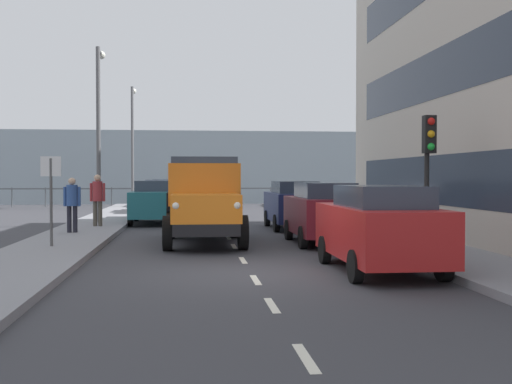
{
  "coord_description": "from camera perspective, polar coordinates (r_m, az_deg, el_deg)",
  "views": [
    {
      "loc": [
        1.22,
        12.46,
        1.91
      ],
      "look_at": [
        -0.79,
        -6.47,
        1.43
      ],
      "focal_mm": 44.67,
      "sensor_mm": 36.0,
      "label": 1
    }
  ],
  "objects": [
    {
      "name": "sidewalk_right",
      "position": [
        21.65,
        -15.11,
        -3.46
      ],
      "size": [
        2.27,
        39.19,
        0.15
      ],
      "primitive_type": "cube",
      "color": "gray",
      "rests_on": "ground_plane"
    },
    {
      "name": "pedestrian_strolling",
      "position": [
        22.95,
        -14.0,
        -0.31
      ],
      "size": [
        0.53,
        0.34,
        1.81
      ],
      "color": "#4C473D",
      "rests_on": "sidewalk_right"
    },
    {
      "name": "lamp_post_far",
      "position": [
        37.76,
        -10.99,
        4.97
      ],
      "size": [
        0.32,
        1.14,
        6.93
      ],
      "color": "#59595B",
      "rests_on": "sidewalk_right"
    },
    {
      "name": "car_red_kerbside_near",
      "position": [
        12.88,
        10.96,
        -3.1
      ],
      "size": [
        1.8,
        4.17,
        1.72
      ],
      "color": "#B21E1E",
      "rests_on": "ground_plane"
    },
    {
      "name": "ground_plane",
      "position": [
        21.42,
        -2.77,
        -3.67
      ],
      "size": [
        80.0,
        80.0,
        0.0
      ],
      "primitive_type": "plane",
      "color": "#38383D"
    },
    {
      "name": "seawall_railing",
      "position": [
        40.33,
        -4.31,
        0.03
      ],
      "size": [
        28.08,
        0.08,
        1.2
      ],
      "color": "#4C5156",
      "rests_on": "ground_plane"
    },
    {
      "name": "sidewalk_left",
      "position": [
        22.17,
        9.27,
        -3.32
      ],
      "size": [
        2.27,
        39.19,
        0.15
      ],
      "primitive_type": "cube",
      "color": "gray",
      "rests_on": "ground_plane"
    },
    {
      "name": "road_centreline_markings",
      "position": [
        21.19,
        -2.74,
        -3.71
      ],
      "size": [
        0.12,
        35.6,
        0.01
      ],
      "color": "silver",
      "rests_on": "ground_plane"
    },
    {
      "name": "truck_vintage_orange",
      "position": [
        17.65,
        -4.66,
        -0.93
      ],
      "size": [
        2.17,
        5.64,
        2.43
      ],
      "color": "black",
      "rests_on": "ground_plane"
    },
    {
      "name": "traffic_light_near",
      "position": [
        15.77,
        15.19,
        3.45
      ],
      "size": [
        0.28,
        0.41,
        3.2
      ],
      "color": "black",
      "rests_on": "sidewalk_left"
    },
    {
      "name": "car_grey_oppositeside_1",
      "position": [
        32.02,
        -8.42,
        -0.38
      ],
      "size": [
        1.94,
        4.27,
        1.72
      ],
      "color": "slate",
      "rests_on": "ground_plane"
    },
    {
      "name": "street_sign",
      "position": [
        16.72,
        -17.88,
        0.6
      ],
      "size": [
        0.5,
        0.07,
        2.25
      ],
      "color": "#4C4C4C",
      "rests_on": "sidewalk_right"
    },
    {
      "name": "lamp_post_promenade",
      "position": [
        25.01,
        -13.89,
        6.41
      ],
      "size": [
        0.32,
        1.14,
        6.63
      ],
      "color": "#59595B",
      "rests_on": "sidewalk_right"
    },
    {
      "name": "car_teal_oppositeside_0",
      "position": [
        25.91,
        -8.97,
        -0.81
      ],
      "size": [
        1.94,
        4.41,
        1.72
      ],
      "color": "#1E6670",
      "rests_on": "ground_plane"
    },
    {
      "name": "car_navy_kerbside_2",
      "position": [
        22.95,
        3.39,
        -1.09
      ],
      "size": [
        1.77,
        4.11,
        1.72
      ],
      "color": "navy",
      "rests_on": "ground_plane"
    },
    {
      "name": "pedestrian_couple_b",
      "position": [
        20.6,
        -16.14,
        -0.71
      ],
      "size": [
        0.53,
        0.34,
        1.7
      ],
      "color": "black",
      "rests_on": "sidewalk_right"
    },
    {
      "name": "car_maroon_kerbside_1",
      "position": [
        17.97,
        6.04,
        -1.8
      ],
      "size": [
        1.76,
        3.87,
        1.72
      ],
      "color": "maroon",
      "rests_on": "ground_plane"
    },
    {
      "name": "sea_horizon",
      "position": [
        43.92,
        -4.46,
        2.21
      ],
      "size": [
        80.0,
        0.8,
        5.0
      ],
      "primitive_type": "cube",
      "color": "#84939E",
      "rests_on": "ground_plane"
    },
    {
      "name": "car_white_oppositeside_2",
      "position": [
        37.44,
        -8.07,
        -0.12
      ],
      "size": [
        1.88,
        4.3,
        1.72
      ],
      "color": "white",
      "rests_on": "ground_plane"
    }
  ]
}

